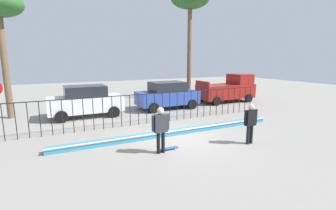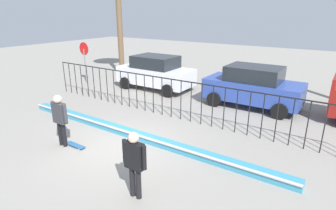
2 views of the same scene
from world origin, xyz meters
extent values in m
plane|color=gray|center=(0.00, 0.00, 0.00)|extent=(60.00, 60.00, 0.00)
cube|color=teal|center=(0.00, 0.80, 0.11)|extent=(11.00, 0.36, 0.22)
cylinder|color=#B2B2B7|center=(0.00, 0.62, 0.22)|extent=(11.00, 0.09, 0.09)
cylinder|color=black|center=(-7.00, 3.19, 0.83)|extent=(0.04, 0.04, 1.65)
cylinder|color=black|center=(-6.53, 3.19, 0.83)|extent=(0.04, 0.04, 1.65)
cylinder|color=black|center=(-6.07, 3.19, 0.83)|extent=(0.04, 0.04, 1.65)
cylinder|color=black|center=(-5.60, 3.19, 0.83)|extent=(0.04, 0.04, 1.65)
cylinder|color=black|center=(-5.13, 3.19, 0.83)|extent=(0.04, 0.04, 1.65)
cylinder|color=black|center=(-4.67, 3.19, 0.83)|extent=(0.04, 0.04, 1.65)
cylinder|color=black|center=(-4.20, 3.19, 0.83)|extent=(0.04, 0.04, 1.65)
cylinder|color=black|center=(-3.73, 3.19, 0.83)|extent=(0.04, 0.04, 1.65)
cylinder|color=black|center=(-3.27, 3.19, 0.83)|extent=(0.04, 0.04, 1.65)
cylinder|color=black|center=(-2.80, 3.19, 0.83)|extent=(0.04, 0.04, 1.65)
cylinder|color=black|center=(-2.33, 3.19, 0.83)|extent=(0.04, 0.04, 1.65)
cylinder|color=black|center=(-1.87, 3.19, 0.83)|extent=(0.04, 0.04, 1.65)
cylinder|color=black|center=(-1.40, 3.19, 0.83)|extent=(0.04, 0.04, 1.65)
cylinder|color=black|center=(-0.93, 3.19, 0.83)|extent=(0.04, 0.04, 1.65)
cylinder|color=black|center=(-0.47, 3.19, 0.83)|extent=(0.04, 0.04, 1.65)
cylinder|color=black|center=(0.00, 3.19, 0.83)|extent=(0.04, 0.04, 1.65)
cylinder|color=black|center=(0.47, 3.19, 0.83)|extent=(0.04, 0.04, 1.65)
cylinder|color=black|center=(0.93, 3.19, 0.83)|extent=(0.04, 0.04, 1.65)
cylinder|color=black|center=(1.40, 3.19, 0.83)|extent=(0.04, 0.04, 1.65)
cylinder|color=black|center=(1.87, 3.19, 0.83)|extent=(0.04, 0.04, 1.65)
cylinder|color=black|center=(2.33, 3.19, 0.83)|extent=(0.04, 0.04, 1.65)
cylinder|color=black|center=(2.80, 3.19, 0.83)|extent=(0.04, 0.04, 1.65)
cylinder|color=black|center=(3.27, 3.19, 0.83)|extent=(0.04, 0.04, 1.65)
cylinder|color=black|center=(3.73, 3.19, 0.83)|extent=(0.04, 0.04, 1.65)
cylinder|color=black|center=(4.20, 3.19, 0.83)|extent=(0.04, 0.04, 1.65)
cylinder|color=black|center=(4.67, 3.19, 0.83)|extent=(0.04, 0.04, 1.65)
cylinder|color=black|center=(5.13, 3.19, 0.83)|extent=(0.04, 0.04, 1.65)
cylinder|color=black|center=(5.60, 3.19, 0.83)|extent=(0.04, 0.04, 1.65)
cylinder|color=black|center=(6.07, 3.19, 0.83)|extent=(0.04, 0.04, 1.65)
cylinder|color=black|center=(6.53, 3.19, 0.83)|extent=(0.04, 0.04, 1.65)
cylinder|color=black|center=(7.00, 3.19, 0.83)|extent=(0.04, 0.04, 1.65)
cube|color=black|center=(0.00, 3.19, 1.63)|extent=(14.00, 0.04, 0.04)
cylinder|color=black|center=(-1.65, -0.99, 0.41)|extent=(0.14, 0.14, 0.81)
cylinder|color=black|center=(-1.45, -0.99, 0.41)|extent=(0.14, 0.14, 0.81)
cube|color=#333338|center=(-1.55, -0.99, 1.15)|extent=(0.50, 0.21, 0.67)
sphere|color=beige|center=(-1.55, -0.99, 1.62)|extent=(0.27, 0.27, 0.27)
cylinder|color=#333338|center=(-1.85, -0.99, 1.18)|extent=(0.11, 0.11, 0.60)
cylinder|color=#333338|center=(-1.25, -0.99, 1.18)|extent=(0.11, 0.11, 0.60)
cube|color=#26598C|center=(-1.14, -0.84, 0.06)|extent=(0.80, 0.20, 0.02)
cylinder|color=silver|center=(-0.87, -0.76, 0.03)|extent=(0.05, 0.03, 0.05)
cylinder|color=silver|center=(-0.87, -0.91, 0.03)|extent=(0.05, 0.03, 0.05)
cylinder|color=silver|center=(-1.41, -0.76, 0.03)|extent=(0.05, 0.03, 0.05)
cylinder|color=silver|center=(-1.41, -0.91, 0.03)|extent=(0.05, 0.03, 0.05)
cylinder|color=black|center=(2.09, -1.70, 0.39)|extent=(0.13, 0.13, 0.79)
cylinder|color=black|center=(2.28, -1.70, 0.39)|extent=(0.13, 0.13, 0.79)
cube|color=black|center=(2.19, -1.70, 1.11)|extent=(0.48, 0.21, 0.65)
sphere|color=beige|center=(2.19, -1.70, 1.56)|extent=(0.26, 0.26, 0.26)
cylinder|color=black|center=(1.90, -1.70, 1.15)|extent=(0.10, 0.10, 0.58)
cylinder|color=black|center=(2.48, -1.70, 1.15)|extent=(0.10, 0.10, 0.58)
cube|color=silver|center=(-3.16, 6.39, 0.79)|extent=(4.30, 1.90, 0.90)
cube|color=#1E2328|center=(-3.16, 6.39, 1.57)|extent=(2.37, 1.71, 0.66)
cylinder|color=black|center=(-1.70, 7.34, 0.34)|extent=(0.68, 0.22, 0.68)
cylinder|color=black|center=(-1.70, 5.44, 0.34)|extent=(0.68, 0.22, 0.68)
cylinder|color=black|center=(-4.62, 7.34, 0.34)|extent=(0.68, 0.22, 0.68)
cylinder|color=black|center=(-4.62, 5.44, 0.34)|extent=(0.68, 0.22, 0.68)
cube|color=#2D479E|center=(2.37, 6.41, 0.79)|extent=(4.30, 1.90, 0.90)
cube|color=#1E2328|center=(2.37, 6.41, 1.57)|extent=(2.37, 1.71, 0.66)
cylinder|color=black|center=(3.83, 7.36, 0.34)|extent=(0.68, 0.22, 0.68)
cylinder|color=black|center=(3.83, 5.46, 0.34)|extent=(0.68, 0.22, 0.68)
cylinder|color=black|center=(0.91, 7.36, 0.34)|extent=(0.68, 0.22, 0.68)
cylinder|color=black|center=(0.91, 5.46, 0.34)|extent=(0.68, 0.22, 0.68)
cube|color=maroon|center=(7.81, 6.73, 0.89)|extent=(4.70, 1.90, 1.10)
cube|color=maroon|center=(9.26, 6.73, 1.84)|extent=(1.50, 1.75, 0.80)
cube|color=maroon|center=(5.52, 6.73, 1.62)|extent=(0.12, 1.75, 0.36)
cylinder|color=black|center=(9.41, 7.68, 0.34)|extent=(0.68, 0.22, 0.68)
cylinder|color=black|center=(9.41, 5.78, 0.34)|extent=(0.68, 0.22, 0.68)
cylinder|color=black|center=(6.21, 7.68, 0.34)|extent=(0.68, 0.22, 0.68)
cylinder|color=black|center=(6.21, 5.78, 0.34)|extent=(0.68, 0.22, 0.68)
cylinder|color=brown|center=(6.00, 9.54, 3.78)|extent=(0.36, 0.36, 7.55)
cylinder|color=brown|center=(-7.27, 8.03, 2.88)|extent=(0.36, 0.36, 5.75)
camera|label=1|loc=(-5.18, -8.95, 3.49)|focal=26.24mm
camera|label=2|loc=(5.92, -5.88, 4.24)|focal=29.36mm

